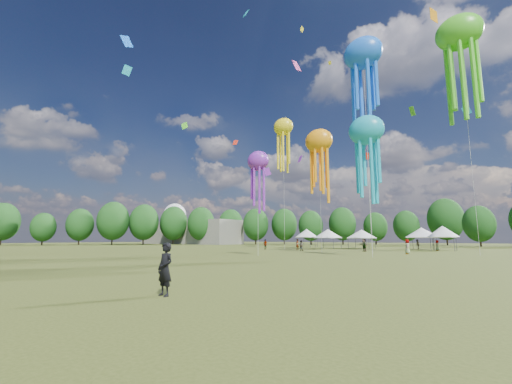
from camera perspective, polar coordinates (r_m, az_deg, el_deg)
The scene contains 10 objects.
ground at distance 18.97m, azimuth -29.26°, elevation -12.92°, with size 300.00×300.00×0.00m, color #384416.
observer_main at distance 11.71m, azimuth -15.65°, elevation -12.88°, with size 0.65×0.42×1.77m, color black.
spectator_near at distance 51.77m, azimuth 7.92°, elevation -9.30°, with size 0.79×0.61×1.62m, color gray.
spectators_far at distance 56.63m, azimuth 18.83°, elevation -8.75°, with size 26.49×21.82×1.93m.
festival_tents at distance 65.78m, azimuth 18.56°, elevation -6.84°, with size 32.48×11.62×4.07m.
show_kites at distance 49.20m, azimuth 18.77°, elevation 15.20°, with size 34.65×24.52×30.20m.
small_kites at distance 58.90m, azimuth 14.65°, elevation 20.80°, with size 71.19×58.35×45.09m.
treeline at distance 73.61m, azimuth 20.11°, elevation -4.05°, with size 201.57×95.24×13.43m.
hangar at distance 119.72m, azimuth -11.51°, elevation -6.99°, with size 40.00×12.00×8.00m, color gray.
radome at distance 136.00m, azimuth -14.06°, elevation -4.51°, with size 9.00×9.00×16.00m.
Camera 1 is at (17.15, -7.88, 1.91)m, focal length 22.83 mm.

